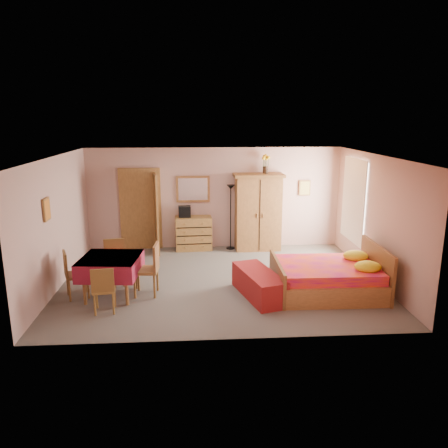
{
  "coord_description": "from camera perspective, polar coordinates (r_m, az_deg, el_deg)",
  "views": [
    {
      "loc": [
        -0.49,
        -8.61,
        3.34
      ],
      "look_at": [
        0.1,
        0.3,
        1.15
      ],
      "focal_mm": 35.0,
      "sensor_mm": 36.0,
      "label": 1
    }
  ],
  "objects": [
    {
      "name": "bench",
      "position": [
        8.42,
        4.57,
        -7.83
      ],
      "size": [
        0.92,
        1.57,
        0.49
      ],
      "primitive_type": "cube",
      "rotation": [
        0.0,
        0.0,
        0.27
      ],
      "color": "maroon",
      "rests_on": "floor"
    },
    {
      "name": "chair_south",
      "position": [
        7.99,
        -15.38,
        -8.15
      ],
      "size": [
        0.42,
        0.42,
        0.85
      ],
      "primitive_type": "cube",
      "rotation": [
        0.0,
        0.0,
        0.11
      ],
      "color": "#A57938",
      "rests_on": "floor"
    },
    {
      "name": "chest_of_drawers",
      "position": [
        11.26,
        -3.98,
        -1.21
      ],
      "size": [
        0.94,
        0.51,
        0.87
      ],
      "primitive_type": "cube",
      "rotation": [
        0.0,
        0.0,
        0.06
      ],
      "color": "olive",
      "rests_on": "floor"
    },
    {
      "name": "wall_left",
      "position": [
        9.27,
        -21.0,
        0.13
      ],
      "size": [
        0.1,
        5.0,
        2.6
      ],
      "primitive_type": "cube",
      "color": "tan",
      "rests_on": "floor"
    },
    {
      "name": "dining_table",
      "position": [
        8.61,
        -14.51,
        -6.7
      ],
      "size": [
        1.17,
        1.17,
        0.78
      ],
      "primitive_type": "cube",
      "rotation": [
        0.0,
        0.0,
        -0.1
      ],
      "color": "maroon",
      "rests_on": "floor"
    },
    {
      "name": "ceiling",
      "position": [
        8.66,
        -0.54,
        8.87
      ],
      "size": [
        6.5,
        6.5,
        0.0
      ],
      "primitive_type": "plane",
      "rotation": [
        3.14,
        0.0,
        0.0
      ],
      "color": "brown",
      "rests_on": "wall_back"
    },
    {
      "name": "stereo",
      "position": [
        11.11,
        -5.17,
        1.62
      ],
      "size": [
        0.32,
        0.24,
        0.29
      ],
      "primitive_type": "cube",
      "rotation": [
        0.0,
        0.0,
        0.05
      ],
      "color": "black",
      "rests_on": "chest_of_drawers"
    },
    {
      "name": "picture_left",
      "position": [
        8.62,
        -22.18,
        1.78
      ],
      "size": [
        0.04,
        0.32,
        0.42
      ],
      "primitive_type": "cube",
      "color": "orange",
      "rests_on": "wall_left"
    },
    {
      "name": "wall_right",
      "position": [
        9.61,
        19.22,
        0.74
      ],
      "size": [
        0.1,
        5.0,
        2.6
      ],
      "primitive_type": "cube",
      "color": "tan",
      "rests_on": "floor"
    },
    {
      "name": "window",
      "position": [
        10.66,
        16.62,
        2.98
      ],
      "size": [
        0.08,
        1.4,
        1.95
      ],
      "primitive_type": "cube",
      "color": "white",
      "rests_on": "wall_right"
    },
    {
      "name": "bed",
      "position": [
        8.72,
        13.33,
        -5.81
      ],
      "size": [
        2.07,
        1.64,
        0.95
      ],
      "primitive_type": "cube",
      "rotation": [
        0.0,
        0.0,
        -0.02
      ],
      "color": "#BE1262",
      "rests_on": "floor"
    },
    {
      "name": "wall_mirror",
      "position": [
        11.23,
        -4.08,
        4.57
      ],
      "size": [
        0.86,
        0.05,
        0.68
      ],
      "primitive_type": "cube",
      "rotation": [
        0.0,
        0.0,
        0.01
      ],
      "color": "silver",
      "rests_on": "wall_back"
    },
    {
      "name": "wall_front",
      "position": [
        6.46,
        0.76,
        -4.64
      ],
      "size": [
        6.5,
        0.1,
        2.6
      ],
      "primitive_type": "cube",
      "color": "tan",
      "rests_on": "floor"
    },
    {
      "name": "doorway",
      "position": [
        11.41,
        -10.81,
        1.83
      ],
      "size": [
        1.06,
        0.12,
        2.15
      ],
      "primitive_type": "cube",
      "color": "#9E6B35",
      "rests_on": "floor"
    },
    {
      "name": "sunflower_vase",
      "position": [
        11.12,
        5.45,
        7.84
      ],
      "size": [
        0.19,
        0.19,
        0.47
      ],
      "primitive_type": "cube",
      "rotation": [
        0.0,
        0.0,
        -0.0
      ],
      "color": "yellow",
      "rests_on": "wardrobe"
    },
    {
      "name": "chair_north",
      "position": [
        9.18,
        -14.08,
        -4.95
      ],
      "size": [
        0.47,
        0.47,
        0.92
      ],
      "primitive_type": "cube",
      "rotation": [
        0.0,
        0.0,
        3.29
      ],
      "color": "#956132",
      "rests_on": "floor"
    },
    {
      "name": "floor_lamp",
      "position": [
        11.2,
        0.87,
        0.88
      ],
      "size": [
        0.23,
        0.23,
        1.68
      ],
      "primitive_type": "cube",
      "rotation": [
        0.0,
        0.0,
        -0.09
      ],
      "color": "black",
      "rests_on": "floor"
    },
    {
      "name": "floor",
      "position": [
        9.25,
        -0.5,
        -7.39
      ],
      "size": [
        6.5,
        6.5,
        0.0
      ],
      "primitive_type": "plane",
      "color": "#655F59",
      "rests_on": "ground"
    },
    {
      "name": "picture_back",
      "position": [
        11.58,
        10.49,
        4.66
      ],
      "size": [
        0.3,
        0.04,
        0.4
      ],
      "primitive_type": "cube",
      "color": "#D8BF59",
      "rests_on": "wall_back"
    },
    {
      "name": "wall_back",
      "position": [
        11.31,
        -1.25,
        3.39
      ],
      "size": [
        6.5,
        0.1,
        2.6
      ],
      "primitive_type": "cube",
      "color": "tan",
      "rests_on": "floor"
    },
    {
      "name": "chair_west",
      "position": [
        8.75,
        -18.66,
        -6.21
      ],
      "size": [
        0.54,
        0.54,
        0.92
      ],
      "primitive_type": "cube",
      "rotation": [
        0.0,
        0.0,
        -1.2
      ],
      "color": "olive",
      "rests_on": "floor"
    },
    {
      "name": "wardrobe",
      "position": [
        11.18,
        4.46,
        1.56
      ],
      "size": [
        1.27,
        0.68,
        1.96
      ],
      "primitive_type": "cube",
      "rotation": [
        0.0,
        0.0,
        0.03
      ],
      "color": "#996533",
      "rests_on": "floor"
    },
    {
      "name": "chair_east",
      "position": [
        8.52,
        -10.18,
        -5.87
      ],
      "size": [
        0.49,
        0.49,
        1.01
      ],
      "primitive_type": "cube",
      "rotation": [
        0.0,
        0.0,
        1.5
      ],
      "color": "olive",
      "rests_on": "floor"
    }
  ]
}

